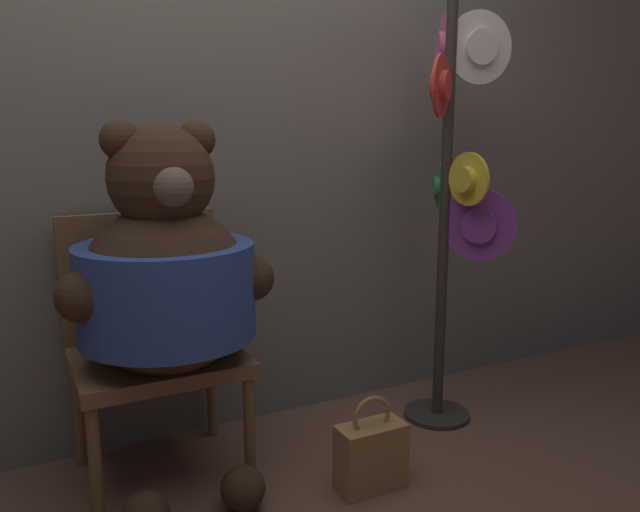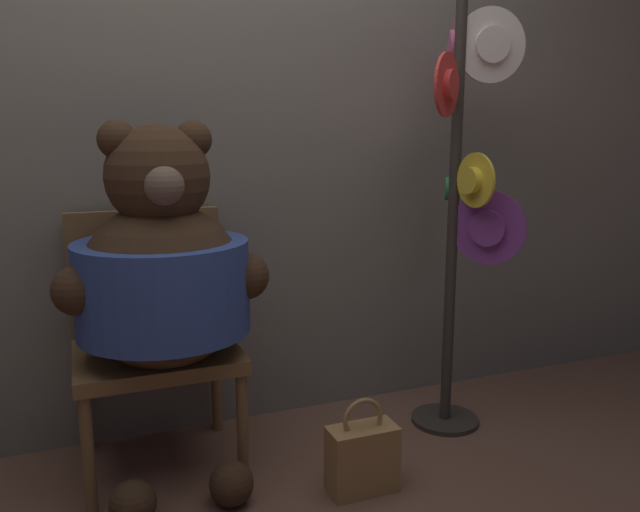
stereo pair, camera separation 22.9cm
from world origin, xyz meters
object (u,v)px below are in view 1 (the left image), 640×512
Objects in this scene: teddy_bear at (167,280)px; hat_display_rack at (454,181)px; chair at (152,334)px; handbag_on_ground at (371,455)px.

hat_display_rack is (1.17, -0.00, 0.28)m from teddy_bear.
hat_display_rack reaches higher than chair.
handbag_on_ground is at bearing -38.79° from chair.
teddy_bear is (0.02, -0.16, 0.23)m from chair.
hat_display_rack is 1.11m from handbag_on_ground.
teddy_bear is 1.20m from hat_display_rack.
chair is 2.74× the size of handbag_on_ground.
chair is at bearing 141.21° from handbag_on_ground.
hat_display_rack is 5.14× the size of handbag_on_ground.
handbag_on_ground is at bearing -29.29° from teddy_bear.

